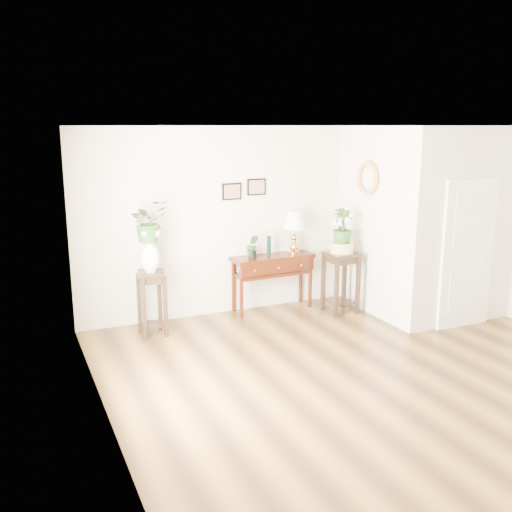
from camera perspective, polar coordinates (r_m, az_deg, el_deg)
floor at (r=6.92m, az=11.49°, el=-11.24°), size 6.00×5.50×0.02m
ceiling at (r=6.33m, az=12.65°, el=12.59°), size 6.00×5.50×0.02m
wall_back at (r=8.81m, az=1.48°, el=3.76°), size 6.00×0.02×2.80m
wall_left at (r=5.33m, az=-15.06°, el=-2.80°), size 0.02×5.50×2.80m
partition at (r=9.14m, az=16.19°, el=3.59°), size 1.80×1.95×2.80m
door at (r=8.48m, az=20.38°, el=0.17°), size 0.90×0.05×2.10m
art_print_left at (r=8.47m, az=-2.44°, el=6.46°), size 0.30×0.02×0.25m
art_print_right at (r=8.62m, az=0.05°, el=6.92°), size 0.30×0.02×0.25m
wall_ornament at (r=8.58m, az=11.07°, el=7.66°), size 0.07×0.51×0.51m
console_table at (r=8.84m, az=1.64°, el=-2.65°), size 1.31×0.48×0.86m
table_lamp at (r=8.82m, az=3.83°, el=2.50°), size 0.39×0.39×0.67m
green_vase at (r=8.67m, az=1.29°, el=1.13°), size 0.08×0.08×0.31m
potted_plant at (r=8.56m, az=-0.37°, el=0.95°), size 0.22×0.20×0.33m
plant_stand_a at (r=7.87m, az=-10.36°, el=-4.69°), size 0.42×0.42×0.90m
porcelain_vase at (r=7.70m, az=-10.56°, el=0.10°), size 0.32×0.32×0.45m
lily_arrangement at (r=7.61m, az=-10.70°, el=3.43°), size 0.63×0.60×0.56m
plant_stand_b at (r=8.78m, az=8.44°, el=-2.63°), size 0.45×0.45×0.93m
ceramic_bowl at (r=8.66m, az=8.56°, el=0.86°), size 0.44×0.44×0.15m
narcissus at (r=8.60m, az=8.63°, el=2.91°), size 0.32×0.32×0.55m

